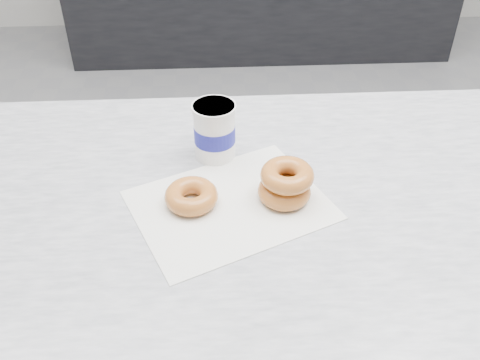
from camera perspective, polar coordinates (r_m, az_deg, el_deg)
The scene contains 6 objects.
ground at distance 2.09m, azimuth 7.02°, elevation -9.82°, with size 5.00×5.00×0.00m, color gray.
counter at distance 1.37m, azimuth 12.43°, elevation -15.72°, with size 3.06×0.76×0.90m.
wax_paper at distance 0.98m, azimuth -1.02°, elevation -2.67°, with size 0.34×0.26×0.00m, color silver.
donut_single at distance 0.98m, azimuth -5.21°, elevation -1.72°, with size 0.10×0.10×0.03m, color #C07235.
donut_stack at distance 0.98m, azimuth 4.89°, elevation -0.35°, with size 0.12×0.12×0.07m.
coffee_cup at distance 1.08m, azimuth -2.73°, elevation 5.29°, with size 0.09×0.09×0.12m.
Camera 1 is at (-0.33, -1.37, 1.55)m, focal length 40.00 mm.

